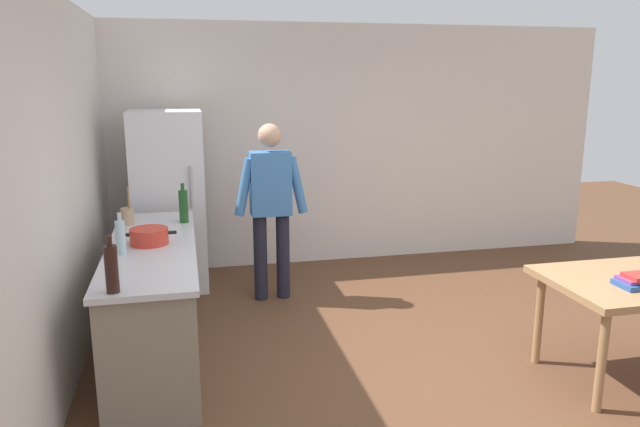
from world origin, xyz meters
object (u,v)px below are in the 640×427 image
at_px(refrigerator, 169,201).
at_px(utensil_jar, 128,215).
at_px(bottle_water_clear, 121,237).
at_px(bottle_wine_dark, 112,268).
at_px(person, 271,200).
at_px(cooking_pot, 149,236).
at_px(book_stack, 640,280).
at_px(bottle_wine_green, 183,206).

distance_m(refrigerator, utensil_jar, 0.97).
bearing_deg(bottle_water_clear, bottle_wine_dark, -88.28).
xyz_separation_m(refrigerator, person, (0.95, -0.55, 0.08)).
xyz_separation_m(utensil_jar, bottle_water_clear, (0.03, -0.91, 0.05)).
distance_m(refrigerator, cooking_pot, 1.60).
height_order(bottle_wine_dark, book_stack, bottle_wine_dark).
bearing_deg(person, bottle_wine_dark, -120.62).
bearing_deg(cooking_pot, bottle_wine_dark, -98.56).
distance_m(person, bottle_water_clear, 1.77).
height_order(cooking_pot, bottle_wine_dark, bottle_wine_dark).
xyz_separation_m(bottle_water_clear, book_stack, (3.39, -1.03, -0.23)).
bearing_deg(person, utensil_jar, -164.18).
bearing_deg(book_stack, utensil_jar, 150.54).
height_order(cooking_pot, bottle_wine_green, bottle_wine_green).
bearing_deg(utensil_jar, bottle_wine_green, -4.16).
bearing_deg(utensil_jar, book_stack, -29.46).
bearing_deg(book_stack, cooking_pot, 158.68).
distance_m(cooking_pot, utensil_jar, 0.71).
bearing_deg(bottle_wine_dark, person, 59.38).
bearing_deg(refrigerator, book_stack, -42.54).
height_order(utensil_jar, book_stack, utensil_jar).
bearing_deg(bottle_wine_dark, utensil_jar, 91.79).
relative_size(bottle_wine_green, book_stack, 1.13).
relative_size(bottle_water_clear, bottle_wine_green, 0.88).
xyz_separation_m(bottle_wine_green, book_stack, (2.96, -1.90, -0.25)).
bearing_deg(bottle_wine_green, cooking_pot, -111.76).
height_order(person, bottle_wine_green, person).
xyz_separation_m(refrigerator, book_stack, (3.10, -2.84, -0.11)).
relative_size(cooking_pot, bottle_wine_dark, 1.18).
relative_size(person, book_stack, 5.66).
distance_m(bottle_water_clear, bottle_wine_green, 0.97).
bearing_deg(book_stack, bottle_wine_dark, 176.00).
distance_m(cooking_pot, bottle_wine_dark, 1.03).
distance_m(bottle_wine_dark, book_stack, 3.39).
distance_m(person, bottle_wine_green, 0.90).
bearing_deg(refrigerator, utensil_jar, -109.30).
relative_size(person, bottle_wine_green, 5.00).
distance_m(bottle_water_clear, book_stack, 3.55).
bearing_deg(utensil_jar, bottle_water_clear, -88.16).
xyz_separation_m(person, bottle_wine_green, (-0.81, -0.39, 0.07)).
xyz_separation_m(utensil_jar, bottle_wine_green, (0.46, -0.03, 0.07)).
height_order(bottle_water_clear, bottle_wine_dark, bottle_wine_dark).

